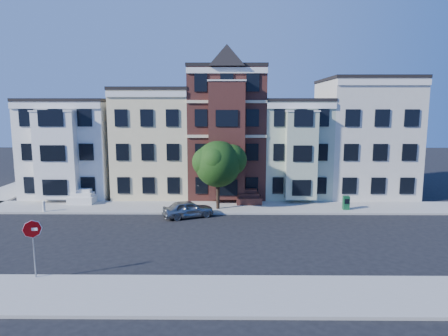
{
  "coord_description": "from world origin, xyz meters",
  "views": [
    {
      "loc": [
        0.07,
        -25.03,
        8.52
      ],
      "look_at": [
        -0.18,
        3.28,
        4.2
      ],
      "focal_mm": 32.0,
      "sensor_mm": 36.0,
      "label": 1
    }
  ],
  "objects_px": {
    "street_tree": "(218,167)",
    "stop_sign": "(34,245)",
    "newspaper_box": "(346,203)",
    "fire_hydrant": "(44,207)",
    "parked_car": "(188,209)"
  },
  "relations": [
    {
      "from": "parked_car",
      "to": "fire_hydrant",
      "type": "height_order",
      "value": "parked_car"
    },
    {
      "from": "newspaper_box",
      "to": "stop_sign",
      "type": "height_order",
      "value": "stop_sign"
    },
    {
      "from": "street_tree",
      "to": "newspaper_box",
      "type": "relative_size",
      "value": 6.19
    },
    {
      "from": "street_tree",
      "to": "newspaper_box",
      "type": "bearing_deg",
      "value": -1.08
    },
    {
      "from": "street_tree",
      "to": "stop_sign",
      "type": "xyz_separation_m",
      "value": [
        -8.75,
        -13.67,
        -1.84
      ]
    },
    {
      "from": "street_tree",
      "to": "fire_hydrant",
      "type": "distance_m",
      "value": 14.48
    },
    {
      "from": "parked_car",
      "to": "fire_hydrant",
      "type": "xyz_separation_m",
      "value": [
        -11.82,
        1.1,
        -0.16
      ]
    },
    {
      "from": "street_tree",
      "to": "parked_car",
      "type": "height_order",
      "value": "street_tree"
    },
    {
      "from": "stop_sign",
      "to": "newspaper_box",
      "type": "bearing_deg",
      "value": 26.36
    },
    {
      "from": "newspaper_box",
      "to": "fire_hydrant",
      "type": "bearing_deg",
      "value": -177.14
    },
    {
      "from": "fire_hydrant",
      "to": "stop_sign",
      "type": "bearing_deg",
      "value": -67.0
    },
    {
      "from": "street_tree",
      "to": "parked_car",
      "type": "xyz_separation_m",
      "value": [
        -2.28,
        -2.17,
        -2.97
      ]
    },
    {
      "from": "parked_car",
      "to": "stop_sign",
      "type": "relative_size",
      "value": 1.2
    },
    {
      "from": "street_tree",
      "to": "stop_sign",
      "type": "relative_size",
      "value": 2.12
    },
    {
      "from": "parked_car",
      "to": "stop_sign",
      "type": "distance_m",
      "value": 13.24
    }
  ]
}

